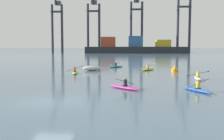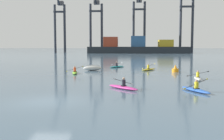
{
  "view_description": "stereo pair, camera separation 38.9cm",
  "coord_description": "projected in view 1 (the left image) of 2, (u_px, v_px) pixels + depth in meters",
  "views": [
    {
      "loc": [
        4.74,
        -16.73,
        3.48
      ],
      "look_at": [
        2.95,
        15.9,
        0.6
      ],
      "focal_mm": 44.08,
      "sensor_mm": 36.0,
      "label": 1
    },
    {
      "loc": [
        5.13,
        -16.71,
        3.48
      ],
      "look_at": [
        2.95,
        15.9,
        0.6
      ],
      "focal_mm": 44.08,
      "sensor_mm": 36.0,
      "label": 2
    }
  ],
  "objects": [
    {
      "name": "kayak_white",
      "position": [
        198.0,
        78.0,
        28.51
      ],
      "size": [
        2.22,
        3.45,
        0.95
      ],
      "color": "silver",
      "rests_on": "ground"
    },
    {
      "name": "gantry_crane_west_mid",
      "position": [
        93.0,
        19.0,
        138.74
      ],
      "size": [
        6.99,
        17.52,
        33.96
      ],
      "color": "#232833",
      "rests_on": "ground"
    },
    {
      "name": "capsized_dinghy",
      "position": [
        92.0,
        68.0,
        38.64
      ],
      "size": [
        2.8,
        1.74,
        0.76
      ],
      "color": "beige",
      "rests_on": "ground"
    },
    {
      "name": "gantry_crane_east_mid",
      "position": [
        137.0,
        18.0,
        140.81
      ],
      "size": [
        6.85,
        18.5,
        36.11
      ],
      "color": "#232833",
      "rests_on": "ground"
    },
    {
      "name": "ground_plane",
      "position": [
        51.0,
        102.0,
        17.21
      ],
      "size": [
        800.0,
        800.0,
        0.0
      ],
      "primitive_type": "plane",
      "color": "slate"
    },
    {
      "name": "container_barge",
      "position": [
        135.0,
        48.0,
        129.65
      ],
      "size": [
        46.82,
        9.88,
        8.02
      ],
      "color": "#1E2328",
      "rests_on": "ground"
    },
    {
      "name": "kayak_yellow",
      "position": [
        148.0,
        69.0,
        39.15
      ],
      "size": [
        2.43,
        3.14,
        1.08
      ],
      "color": "yellow",
      "rests_on": "ground"
    },
    {
      "name": "kayak_lime",
      "position": [
        75.0,
        72.0,
        34.51
      ],
      "size": [
        2.19,
        3.45,
        0.99
      ],
      "color": "#7ABC2D",
      "rests_on": "ground"
    },
    {
      "name": "gantry_crane_west",
      "position": [
        57.0,
        19.0,
        138.79
      ],
      "size": [
        6.23,
        20.69,
        35.36
      ],
      "color": "#232833",
      "rests_on": "ground"
    },
    {
      "name": "gantry_crane_east",
      "position": [
        184.0,
        16.0,
        134.64
      ],
      "size": [
        6.98,
        16.12,
        38.4
      ],
      "color": "#232833",
      "rests_on": "ground"
    },
    {
      "name": "kayak_blue",
      "position": [
        197.0,
        89.0,
        21.0
      ],
      "size": [
        2.04,
        3.35,
        1.0
      ],
      "color": "#2856B2",
      "rests_on": "ground"
    },
    {
      "name": "kayak_teal",
      "position": [
        116.0,
        66.0,
        44.29
      ],
      "size": [
        2.59,
        3.03,
        0.95
      ],
      "color": "teal",
      "rests_on": "ground"
    },
    {
      "name": "channel_buoy",
      "position": [
        175.0,
        69.0,
        36.56
      ],
      "size": [
        0.9,
        0.9,
        1.0
      ],
      "color": "orange",
      "rests_on": "ground"
    },
    {
      "name": "kayak_magenta",
      "position": [
        125.0,
        87.0,
        22.23
      ],
      "size": [
        2.77,
        2.88,
        0.99
      ],
      "color": "#C13384",
      "rests_on": "ground"
    }
  ]
}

